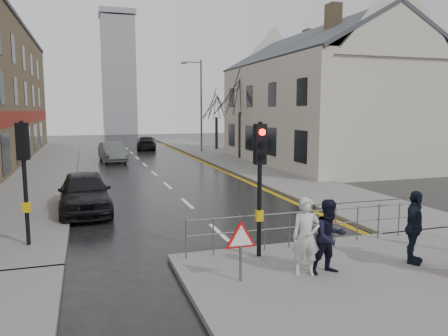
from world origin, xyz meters
TOP-DOWN VIEW (x-y plane):
  - ground at (0.00, 0.00)m, footprint 120.00×120.00m
  - left_pavement at (-6.50, 23.00)m, footprint 4.00×44.00m
  - right_pavement at (6.50, 25.00)m, footprint 4.00×40.00m
  - pavement_bridge_right at (6.50, 3.00)m, footprint 4.00×4.20m
  - building_right_cream at (12.00, 18.00)m, footprint 9.00×16.40m
  - church_tower at (1.50, 62.00)m, footprint 5.00×5.00m
  - traffic_signal_near_left at (0.20, 0.20)m, footprint 0.28×0.27m
  - traffic_signal_far_left at (-5.50, 3.00)m, footprint 0.34×0.33m
  - guard_railing_front at (1.95, 0.60)m, footprint 7.14×0.04m
  - warning_sign at (-0.80, -1.21)m, footprint 0.80×0.07m
  - street_lamp at (5.82, 28.00)m, footprint 1.83×0.25m
  - tree_near at (7.50, 22.00)m, footprint 2.40×2.40m
  - tree_far at (8.00, 30.00)m, footprint 2.40×2.40m
  - pedestrian_a at (0.71, -1.31)m, footprint 0.73×0.57m
  - pedestrian_b at (1.27, -1.38)m, footprint 0.88×0.71m
  - pedestrian_d at (3.56, -1.40)m, footprint 1.08×0.99m
  - car_parked at (-4.00, 7.11)m, footprint 1.94×4.59m
  - car_mid at (-2.02, 23.32)m, footprint 1.99×4.50m
  - car_far at (1.70, 32.55)m, footprint 2.42×4.69m

SIDE VIEW (x-z plane):
  - ground at x=0.00m, z-range 0.00..0.00m
  - left_pavement at x=-6.50m, z-range 0.00..0.14m
  - right_pavement at x=6.50m, z-range 0.00..0.14m
  - pavement_bridge_right at x=6.50m, z-range 0.00..0.14m
  - car_far at x=1.70m, z-range 0.00..1.30m
  - car_mid at x=-2.02m, z-range 0.00..1.44m
  - car_parked at x=-4.00m, z-range 0.00..1.55m
  - guard_railing_front at x=1.95m, z-range 0.36..1.36m
  - pedestrian_b at x=1.27m, z-range 0.14..1.85m
  - pedestrian_a at x=0.71m, z-range 0.14..1.91m
  - pedestrian_d at x=3.56m, z-range 0.14..1.92m
  - warning_sign at x=-0.80m, z-range 0.37..1.72m
  - traffic_signal_near_left at x=0.20m, z-range 0.76..4.16m
  - traffic_signal_far_left at x=-5.50m, z-range 0.76..4.16m
  - tree_far at x=8.00m, z-range 1.60..7.24m
  - street_lamp at x=5.82m, z-range 0.71..8.71m
  - building_right_cream at x=12.00m, z-range -0.27..9.83m
  - tree_near at x=7.50m, z-range 1.85..8.43m
  - church_tower at x=1.50m, z-range 0.00..18.00m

